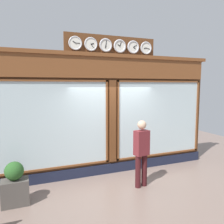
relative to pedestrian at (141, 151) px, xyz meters
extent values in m
cube|color=#5B3319|center=(0.32, -1.31, 0.73)|extent=(6.38, 0.30, 3.32)
cube|color=#191E33|center=(0.32, -1.14, -0.79)|extent=(6.38, 0.08, 0.28)
cube|color=brown|center=(0.32, -1.12, 2.10)|extent=(6.25, 0.08, 0.57)
cube|color=brown|center=(0.32, -1.14, 2.44)|extent=(6.51, 0.20, 0.10)
cube|color=silver|center=(-1.30, -1.14, 0.59)|extent=(2.84, 0.02, 2.25)
cube|color=brown|center=(-1.30, -1.12, 1.74)|extent=(2.94, 0.04, 0.05)
cube|color=brown|center=(-1.30, -1.12, -0.56)|extent=(2.94, 0.04, 0.05)
cube|color=brown|center=(-2.74, -1.12, 0.59)|extent=(0.05, 0.04, 2.35)
cube|color=brown|center=(0.15, -1.12, 0.59)|extent=(0.05, 0.04, 2.35)
cube|color=silver|center=(1.94, -1.14, 0.59)|extent=(2.84, 0.02, 2.25)
cube|color=brown|center=(1.94, -1.12, 1.74)|extent=(2.94, 0.04, 0.05)
cube|color=brown|center=(1.94, -1.12, -0.56)|extent=(2.94, 0.04, 0.05)
cube|color=brown|center=(0.50, -1.12, 0.59)|extent=(0.05, 0.04, 2.35)
cube|color=#5B3319|center=(0.32, -1.13, 0.59)|extent=(0.20, 0.10, 2.35)
cube|color=#5B3319|center=(0.32, -1.18, 2.70)|extent=(2.65, 0.06, 0.56)
cylinder|color=white|center=(-0.72, -1.10, 2.70)|extent=(0.30, 0.02, 0.30)
torus|color=silver|center=(-0.72, -1.09, 2.70)|extent=(0.37, 0.04, 0.37)
cube|color=black|center=(-0.68, -1.08, 2.69)|extent=(0.08, 0.01, 0.03)
cube|color=black|center=(-0.78, -1.08, 2.69)|extent=(0.12, 0.01, 0.04)
sphere|color=black|center=(-0.72, -1.08, 2.70)|extent=(0.02, 0.02, 0.02)
cylinder|color=white|center=(-0.31, -1.10, 2.70)|extent=(0.30, 0.02, 0.30)
torus|color=silver|center=(-0.31, -1.09, 2.70)|extent=(0.37, 0.05, 0.37)
cube|color=black|center=(-0.34, -1.08, 2.68)|extent=(0.08, 0.01, 0.06)
cube|color=black|center=(-0.36, -1.08, 2.73)|extent=(0.11, 0.01, 0.08)
sphere|color=black|center=(-0.31, -1.08, 2.70)|extent=(0.02, 0.02, 0.02)
cylinder|color=white|center=(0.11, -1.10, 2.70)|extent=(0.30, 0.02, 0.30)
torus|color=silver|center=(0.11, -1.09, 2.70)|extent=(0.37, 0.05, 0.37)
cube|color=black|center=(0.15, -1.08, 2.72)|extent=(0.08, 0.01, 0.05)
cube|color=black|center=(0.09, -1.08, 2.76)|extent=(0.05, 0.01, 0.12)
sphere|color=black|center=(0.11, -1.08, 2.70)|extent=(0.02, 0.02, 0.02)
cylinder|color=white|center=(0.53, -1.10, 2.70)|extent=(0.30, 0.02, 0.30)
torus|color=silver|center=(0.53, -1.09, 2.70)|extent=(0.37, 0.05, 0.37)
cube|color=black|center=(0.54, -1.08, 2.66)|extent=(0.03, 0.01, 0.08)
cube|color=black|center=(0.52, -1.08, 2.76)|extent=(0.03, 0.01, 0.13)
sphere|color=black|center=(0.53, -1.08, 2.70)|extent=(0.02, 0.02, 0.02)
cylinder|color=white|center=(0.95, -1.10, 2.70)|extent=(0.30, 0.02, 0.30)
torus|color=silver|center=(0.95, -1.09, 2.70)|extent=(0.36, 0.04, 0.36)
cube|color=black|center=(0.91, -1.08, 2.71)|extent=(0.08, 0.01, 0.04)
cube|color=black|center=(0.91, -1.08, 2.65)|extent=(0.09, 0.01, 0.11)
sphere|color=black|center=(0.95, -1.08, 2.70)|extent=(0.02, 0.02, 0.02)
cylinder|color=white|center=(1.37, -1.10, 2.70)|extent=(0.30, 0.02, 0.30)
torus|color=silver|center=(1.37, -1.09, 2.70)|extent=(0.36, 0.04, 0.36)
cube|color=black|center=(1.40, -1.08, 2.72)|extent=(0.08, 0.01, 0.06)
cube|color=black|center=(1.31, -1.08, 2.70)|extent=(0.13, 0.01, 0.01)
sphere|color=black|center=(1.37, -1.08, 2.70)|extent=(0.02, 0.02, 0.02)
cylinder|color=#3A1316|center=(0.10, 0.02, -0.52)|extent=(0.14, 0.14, 0.82)
cylinder|color=#3A1316|center=(-0.10, -0.02, -0.52)|extent=(0.14, 0.14, 0.82)
cube|color=maroon|center=(0.00, 0.00, 0.20)|extent=(0.39, 0.28, 0.62)
sphere|color=tan|center=(0.00, 0.00, 0.65)|extent=(0.22, 0.22, 0.22)
cube|color=#4C4742|center=(2.94, -0.22, -0.65)|extent=(0.56, 0.36, 0.55)
sphere|color=#285623|center=(2.94, -0.22, -0.18)|extent=(0.39, 0.39, 0.39)
camera|label=1|loc=(2.79, 4.89, 1.61)|focal=36.90mm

